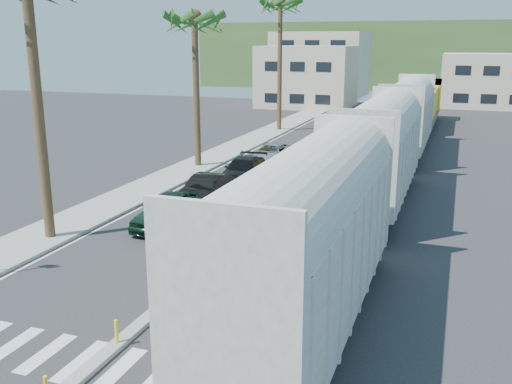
% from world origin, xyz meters
% --- Properties ---
extents(ground, '(140.00, 140.00, 0.00)m').
position_xyz_m(ground, '(0.00, 0.00, 0.00)').
color(ground, '#28282B').
rests_on(ground, ground).
extents(sidewalk, '(3.00, 90.00, 0.15)m').
position_xyz_m(sidewalk, '(-8.50, 25.00, 0.07)').
color(sidewalk, gray).
rests_on(sidewalk, ground).
extents(rails, '(1.56, 100.00, 0.06)m').
position_xyz_m(rails, '(5.00, 28.00, 0.03)').
color(rails, black).
rests_on(rails, ground).
extents(median, '(0.45, 60.00, 0.85)m').
position_xyz_m(median, '(0.00, 19.96, 0.09)').
color(median, gray).
rests_on(median, ground).
extents(crosswalk, '(14.00, 2.20, 0.01)m').
position_xyz_m(crosswalk, '(0.00, -2.00, 0.01)').
color(crosswalk, silver).
rests_on(crosswalk, ground).
extents(lane_markings, '(9.42, 90.00, 0.01)m').
position_xyz_m(lane_markings, '(-2.15, 25.00, 0.00)').
color(lane_markings, silver).
rests_on(lane_markings, ground).
extents(freight_train, '(3.00, 60.94, 5.85)m').
position_xyz_m(freight_train, '(5.00, 22.29, 2.91)').
color(freight_train, '#A4A296').
rests_on(freight_train, ground).
extents(palm_trees, '(3.50, 37.20, 13.75)m').
position_xyz_m(palm_trees, '(-8.10, 22.70, 10.81)').
color(palm_trees, brown).
rests_on(palm_trees, ground).
extents(buildings, '(38.00, 27.00, 10.00)m').
position_xyz_m(buildings, '(-6.41, 71.66, 4.36)').
color(buildings, '#B5A990').
rests_on(buildings, ground).
extents(hillside, '(80.00, 20.00, 12.00)m').
position_xyz_m(hillside, '(0.00, 100.00, 6.00)').
color(hillside, '#385628').
rests_on(hillside, ground).
extents(car_lead, '(2.05, 4.74, 1.59)m').
position_xyz_m(car_lead, '(-4.01, 9.43, 0.80)').
color(car_lead, black).
rests_on(car_lead, ground).
extents(car_second, '(1.79, 4.82, 1.57)m').
position_xyz_m(car_second, '(-3.81, 13.55, 0.79)').
color(car_second, black).
rests_on(car_second, ground).
extents(car_third, '(2.99, 5.62, 1.53)m').
position_xyz_m(car_third, '(-3.68, 18.86, 0.77)').
color(car_third, black).
rests_on(car_third, ground).
extents(car_rear, '(2.32, 4.87, 1.34)m').
position_xyz_m(car_rear, '(-3.99, 25.29, 0.67)').
color(car_rear, '#AEB0B3').
rests_on(car_rear, ground).
extents(cyclist, '(1.07, 1.85, 2.09)m').
position_xyz_m(cyclist, '(2.37, 0.75, 0.66)').
color(cyclist, '#9EA0A5').
rests_on(cyclist, ground).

